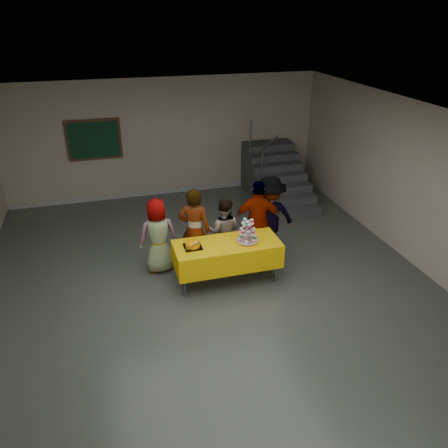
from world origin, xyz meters
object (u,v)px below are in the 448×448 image
(cupcake_stand, at_px, (247,233))
(bear_cake, at_px, (193,244))
(noticeboard, at_px, (94,140))
(staircase, at_px, (274,177))
(schoolchild_e, at_px, (269,217))
(schoolchild_b, at_px, (194,230))
(schoolchild_a, at_px, (158,236))
(schoolchild_c, at_px, (224,232))
(schoolchild_d, at_px, (258,222))
(bake_table, at_px, (227,254))

(cupcake_stand, distance_m, bear_cake, 0.98)
(cupcake_stand, relative_size, noticeboard, 0.34)
(staircase, bearing_deg, schoolchild_e, -113.89)
(cupcake_stand, distance_m, schoolchild_b, 1.02)
(schoolchild_a, bearing_deg, schoolchild_c, 173.80)
(schoolchild_d, distance_m, noticeboard, 4.87)
(schoolchild_c, xyz_separation_m, noticeboard, (-2.21, 3.78, 0.94))
(noticeboard, bearing_deg, schoolchild_b, -67.33)
(schoolchild_b, xyz_separation_m, schoolchild_d, (1.25, 0.02, 0.00))
(cupcake_stand, height_order, schoolchild_c, schoolchild_c)
(schoolchild_b, bearing_deg, bear_cake, 98.41)
(schoolchild_c, bearing_deg, schoolchild_a, 19.86)
(schoolchild_b, bearing_deg, cupcake_stand, 169.05)
(bear_cake, xyz_separation_m, schoolchild_a, (-0.51, 0.68, -0.11))
(cupcake_stand, distance_m, schoolchild_d, 0.75)
(cupcake_stand, bearing_deg, schoolchild_c, 109.37)
(bear_cake, bearing_deg, schoolchild_e, 21.76)
(schoolchild_d, height_order, noticeboard, noticeboard)
(bake_table, distance_m, schoolchild_d, 1.00)
(bake_table, distance_m, cupcake_stand, 0.53)
(schoolchild_e, relative_size, noticeboard, 1.27)
(bear_cake, bearing_deg, cupcake_stand, -3.82)
(cupcake_stand, height_order, bear_cake, cupcake_stand)
(bake_table, height_order, schoolchild_b, schoolchild_b)
(schoolchild_a, height_order, staircase, staircase)
(bear_cake, height_order, noticeboard, noticeboard)
(schoolchild_b, bearing_deg, schoolchild_c, -146.40)
(schoolchild_d, bearing_deg, noticeboard, -36.87)
(bake_table, xyz_separation_m, noticeboard, (-2.09, 4.42, 1.04))
(schoolchild_a, xyz_separation_m, schoolchild_c, (1.24, -0.07, -0.06))
(schoolchild_b, bearing_deg, bake_table, 155.32)
(schoolchild_a, xyz_separation_m, schoolchild_e, (2.18, -0.02, 0.11))
(cupcake_stand, height_order, schoolchild_b, schoolchild_b)
(bear_cake, relative_size, staircase, 0.15)
(bake_table, distance_m, schoolchild_b, 0.76)
(bake_table, bearing_deg, noticeboard, 115.33)
(bake_table, height_order, schoolchild_d, schoolchild_d)
(schoolchild_b, relative_size, staircase, 0.68)
(schoolchild_e, relative_size, staircase, 0.69)
(schoolchild_e, bearing_deg, schoolchild_a, -4.71)
(schoolchild_c, bearing_deg, bake_table, 102.28)
(schoolchild_a, xyz_separation_m, schoolchild_d, (1.90, -0.14, 0.10))
(bear_cake, bearing_deg, noticeboard, 108.56)
(bear_cake, distance_m, schoolchild_c, 0.97)
(schoolchild_e, bearing_deg, cupcake_stand, 42.05)
(schoolchild_b, xyz_separation_m, staircase, (2.81, 3.05, -0.33))
(schoolchild_c, relative_size, schoolchild_e, 0.80)
(bear_cake, distance_m, schoolchild_b, 0.54)
(schoolchild_b, bearing_deg, schoolchild_d, -154.86)
(bear_cake, height_order, schoolchild_b, schoolchild_b)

